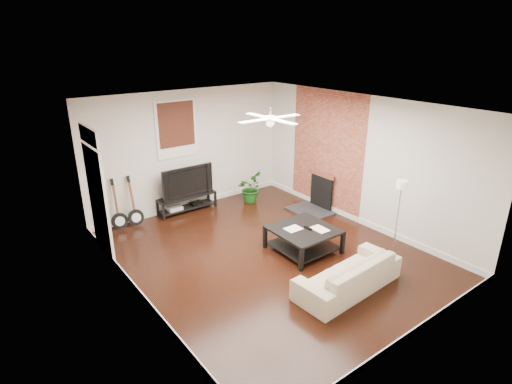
{
  "coord_description": "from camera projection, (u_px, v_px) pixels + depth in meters",
  "views": [
    {
      "loc": [
        -4.35,
        -5.39,
        3.91
      ],
      "look_at": [
        0.0,
        0.4,
        1.15
      ],
      "focal_mm": 28.9,
      "sensor_mm": 36.0,
      "label": 1
    }
  ],
  "objects": [
    {
      "name": "room",
      "position": [
        269.0,
        185.0,
        7.36
      ],
      "size": [
        5.01,
        6.01,
        2.81
      ],
      "color": "black",
      "rests_on": "ground"
    },
    {
      "name": "brick_accent",
      "position": [
        326.0,
        151.0,
        9.51
      ],
      "size": [
        0.02,
        2.2,
        2.8
      ],
      "primitive_type": "cube",
      "color": "#9F4233",
      "rests_on": "floor"
    },
    {
      "name": "fireplace",
      "position": [
        315.0,
        192.0,
        9.68
      ],
      "size": [
        0.8,
        1.1,
        0.92
      ],
      "primitive_type": "cube",
      "color": "black",
      "rests_on": "floor"
    },
    {
      "name": "window_back",
      "position": [
        177.0,
        129.0,
        9.22
      ],
      "size": [
        1.0,
        0.06,
        1.3
      ],
      "primitive_type": "cube",
      "color": "#39190F",
      "rests_on": "wall_back"
    },
    {
      "name": "door_left",
      "position": [
        98.0,
        192.0,
        7.46
      ],
      "size": [
        0.08,
        1.0,
        2.5
      ],
      "primitive_type": "cube",
      "color": "white",
      "rests_on": "wall_left"
    },
    {
      "name": "tv_stand",
      "position": [
        187.0,
        203.0,
        9.73
      ],
      "size": [
        1.4,
        0.37,
        0.39
      ],
      "primitive_type": "cube",
      "color": "black",
      "rests_on": "floor"
    },
    {
      "name": "tv",
      "position": [
        185.0,
        181.0,
        9.55
      ],
      "size": [
        1.26,
        0.17,
        0.72
      ],
      "primitive_type": "imported",
      "color": "black",
      "rests_on": "tv_stand"
    },
    {
      "name": "coffee_table",
      "position": [
        303.0,
        239.0,
        7.92
      ],
      "size": [
        1.14,
        1.14,
        0.47
      ],
      "primitive_type": "cube",
      "rotation": [
        0.0,
        0.0,
        -0.01
      ],
      "color": "black",
      "rests_on": "floor"
    },
    {
      "name": "sofa",
      "position": [
        348.0,
        273.0,
        6.7
      ],
      "size": [
        1.98,
        0.86,
        0.57
      ],
      "primitive_type": "imported",
      "rotation": [
        0.0,
        0.0,
        3.19
      ],
      "color": "tan",
      "rests_on": "floor"
    },
    {
      "name": "floor_lamp",
      "position": [
        397.0,
        222.0,
        7.35
      ],
      "size": [
        0.27,
        0.27,
        1.58
      ],
      "primitive_type": null,
      "rotation": [
        0.0,
        0.0,
        0.05
      ],
      "color": "silver",
      "rests_on": "floor"
    },
    {
      "name": "potted_plant",
      "position": [
        249.0,
        188.0,
        10.23
      ],
      "size": [
        0.84,
        0.85,
        0.72
      ],
      "primitive_type": "imported",
      "rotation": [
        0.0,
        0.0,
        0.86
      ],
      "color": "#185117",
      "rests_on": "floor"
    },
    {
      "name": "guitar_left",
      "position": [
        118.0,
        205.0,
        8.66
      ],
      "size": [
        0.38,
        0.29,
        1.13
      ],
      "primitive_type": null,
      "rotation": [
        0.0,
        0.0,
        -0.14
      ],
      "color": "black",
      "rests_on": "floor"
    },
    {
      "name": "guitar_right",
      "position": [
        134.0,
        202.0,
        8.83
      ],
      "size": [
        0.36,
        0.26,
        1.13
      ],
      "primitive_type": null,
      "rotation": [
        0.0,
        0.0,
        -0.04
      ],
      "color": "black",
      "rests_on": "floor"
    },
    {
      "name": "ceiling_fan",
      "position": [
        270.0,
        118.0,
        6.94
      ],
      "size": [
        1.24,
        1.24,
        0.32
      ],
      "primitive_type": null,
      "color": "white",
      "rests_on": "ceiling"
    }
  ]
}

